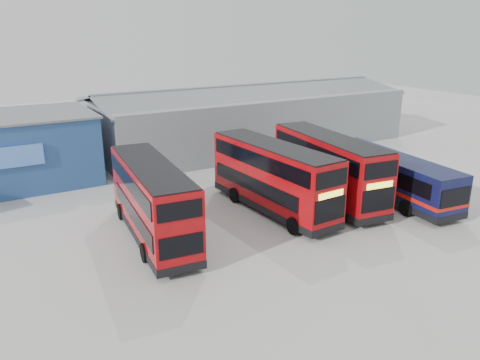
# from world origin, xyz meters

# --- Properties ---
(ground_plane) EXTENTS (120.00, 120.00, 0.00)m
(ground_plane) POSITION_xyz_m (0.00, 0.00, 0.00)
(ground_plane) COLOR #A7A8A2
(ground_plane) RESTS_ON ground
(office_block) EXTENTS (12.30, 8.32, 5.12)m
(office_block) POSITION_xyz_m (-14.00, 17.99, 2.58)
(office_block) COLOR navy
(office_block) RESTS_ON ground
(maintenance_shed) EXTENTS (30.50, 12.00, 5.89)m
(maintenance_shed) POSITION_xyz_m (8.00, 20.00, 2.60)
(maintenance_shed) COLOR gray
(maintenance_shed) RESTS_ON ground
(double_decker_left) EXTENTS (3.43, 10.21, 4.24)m
(double_decker_left) POSITION_xyz_m (-8.21, 3.54, 2.11)
(double_decker_left) COLOR #9E090D
(double_decker_left) RESTS_ON ground
(double_decker_centre) EXTENTS (2.98, 10.35, 4.33)m
(double_decker_centre) POSITION_xyz_m (-0.32, 3.57, 2.16)
(double_decker_centre) COLOR #9E090D
(double_decker_centre) RESTS_ON ground
(double_decker_right) EXTENTS (3.81, 10.63, 4.41)m
(double_decker_right) POSITION_xyz_m (3.88, 3.31, 2.19)
(double_decker_right) COLOR #9E090D
(double_decker_right) RESTS_ON ground
(single_decker_blue) EXTENTS (3.87, 11.19, 2.98)m
(single_decker_blue) POSITION_xyz_m (7.88, 1.54, 1.48)
(single_decker_blue) COLOR #0C1437
(single_decker_blue) RESTS_ON ground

